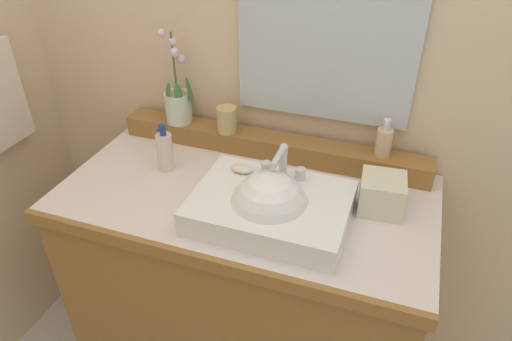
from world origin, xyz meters
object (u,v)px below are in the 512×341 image
Objects in this scene: potted_plant at (178,101)px; hand_towel at (1,96)px; soap_dispenser at (384,141)px; tumbler_cup at (227,120)px; soap_bar at (242,169)px; tissue_box at (382,194)px; sink_basin at (270,208)px; lotion_bottle at (165,151)px.

hand_towel is (-0.59, -0.23, 0.03)m from potted_plant.
soap_dispenser is 0.55m from tumbler_cup.
soap_bar is 0.54× the size of tissue_box.
hand_towel is (-1.06, 0.12, 0.14)m from sink_basin.
potted_plant is at bearing 175.79° from tumbler_cup.
sink_basin is 4.84× the size of tumbler_cup.
potted_plant reaches higher than lotion_bottle.
tumbler_cup is 0.55× the size of lotion_bottle.
hand_towel is (-1.33, -0.24, 0.06)m from soap_dispenser.
hand_towel is (-1.36, -0.04, 0.13)m from tissue_box.
tumbler_cup is 0.72× the size of tissue_box.
soap_bar is at bearing -8.27° from lotion_bottle.
potted_plant reaches higher than tumbler_cup.
potted_plant is 0.80m from tissue_box.
lotion_bottle is (-0.15, -0.19, -0.05)m from tumbler_cup.
lotion_bottle is 0.72m from tissue_box.
lotion_bottle is at bearing -76.19° from potted_plant.
hand_towel reaches higher than soap_dispenser.
soap_dispenser reaches higher than tumbler_cup.
tumbler_cup is 0.60m from tissue_box.
tumbler_cup is (-0.55, -0.02, -0.00)m from soap_dispenser.
sink_basin is at bearing -18.74° from lotion_bottle.
lotion_bottle is at bearing -178.35° from tissue_box.
tissue_box is (0.42, 0.06, -0.04)m from soap_bar.
soap_bar is (-0.12, 0.10, 0.05)m from sink_basin.
potted_plant is at bearing 144.10° from soap_bar.
hand_towel is at bearing 173.32° from sink_basin.
hand_towel is at bearing -169.93° from soap_dispenser.
tumbler_cup is (-0.27, 0.34, 0.08)m from sink_basin.
potted_plant is 0.92× the size of hand_towel.
soap_dispenser is 0.76× the size of lotion_bottle.
potted_plant is 0.20m from tumbler_cup.
hand_towel is (-0.94, 0.02, 0.09)m from soap_bar.
potted_plant is at bearing 166.33° from tissue_box.
soap_dispenser is at bearing 97.88° from tissue_box.
soap_bar is 0.41× the size of lotion_bottle.
sink_basin is 3.48× the size of tissue_box.
tissue_box is at bearing -82.12° from soap_dispenser.
lotion_bottle is (-0.42, 0.14, 0.03)m from sink_basin.
tumbler_cup is 0.82m from hand_towel.
lotion_bottle is (-0.30, 0.04, -0.02)m from soap_bar.
tissue_box is (0.57, -0.17, -0.07)m from tumbler_cup.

